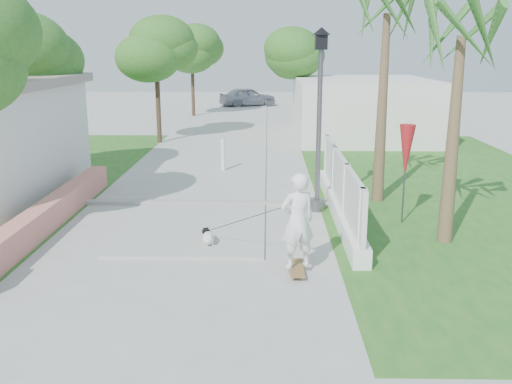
{
  "coord_description": "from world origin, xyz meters",
  "views": [
    {
      "loc": [
        1.65,
        -8.29,
        3.97
      ],
      "look_at": [
        1.42,
        3.03,
        1.1
      ],
      "focal_mm": 40.0,
      "sensor_mm": 36.0,
      "label": 1
    }
  ],
  "objects_px": {
    "street_lamp": "(319,114)",
    "bollard": "(223,155)",
    "skateboarder": "(253,220)",
    "parked_car": "(248,97)",
    "patio_umbrella": "(406,152)",
    "dog": "(208,237)"
  },
  "relations": [
    {
      "from": "street_lamp",
      "to": "bollard",
      "type": "xyz_separation_m",
      "value": [
        -2.7,
        4.5,
        -1.84
      ]
    },
    {
      "from": "skateboarder",
      "to": "parked_car",
      "type": "height_order",
      "value": "skateboarder"
    },
    {
      "from": "bollard",
      "to": "parked_car",
      "type": "xyz_separation_m",
      "value": [
        0.06,
        21.64,
        0.08
      ]
    },
    {
      "from": "street_lamp",
      "to": "bollard",
      "type": "distance_m",
      "value": 5.56
    },
    {
      "from": "patio_umbrella",
      "to": "skateboarder",
      "type": "bearing_deg",
      "value": -144.33
    },
    {
      "from": "street_lamp",
      "to": "parked_car",
      "type": "height_order",
      "value": "street_lamp"
    },
    {
      "from": "patio_umbrella",
      "to": "bollard",
      "type": "bearing_deg",
      "value": 129.91
    },
    {
      "from": "street_lamp",
      "to": "patio_umbrella",
      "type": "bearing_deg",
      "value": -27.76
    },
    {
      "from": "street_lamp",
      "to": "skateboarder",
      "type": "relative_size",
      "value": 2.1
    },
    {
      "from": "bollard",
      "to": "patio_umbrella",
      "type": "xyz_separation_m",
      "value": [
        4.6,
        -5.5,
        1.1
      ]
    },
    {
      "from": "skateboarder",
      "to": "parked_car",
      "type": "xyz_separation_m",
      "value": [
        -1.12,
        29.6,
        -0.13
      ]
    },
    {
      "from": "bollard",
      "to": "dog",
      "type": "xyz_separation_m",
      "value": [
        0.24,
        -7.23,
        -0.38
      ]
    },
    {
      "from": "street_lamp",
      "to": "parked_car",
      "type": "relative_size",
      "value": 1.14
    },
    {
      "from": "street_lamp",
      "to": "bollard",
      "type": "relative_size",
      "value": 4.07
    },
    {
      "from": "patio_umbrella",
      "to": "dog",
      "type": "height_order",
      "value": "patio_umbrella"
    },
    {
      "from": "skateboarder",
      "to": "dog",
      "type": "bearing_deg",
      "value": -58.03
    },
    {
      "from": "street_lamp",
      "to": "patio_umbrella",
      "type": "height_order",
      "value": "street_lamp"
    },
    {
      "from": "patio_umbrella",
      "to": "parked_car",
      "type": "bearing_deg",
      "value": 99.49
    },
    {
      "from": "parked_car",
      "to": "bollard",
      "type": "bearing_deg",
      "value": 155.6
    },
    {
      "from": "street_lamp",
      "to": "parked_car",
      "type": "bearing_deg",
      "value": 95.76
    },
    {
      "from": "bollard",
      "to": "skateboarder",
      "type": "bearing_deg",
      "value": -81.56
    },
    {
      "from": "street_lamp",
      "to": "patio_umbrella",
      "type": "distance_m",
      "value": 2.27
    }
  ]
}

